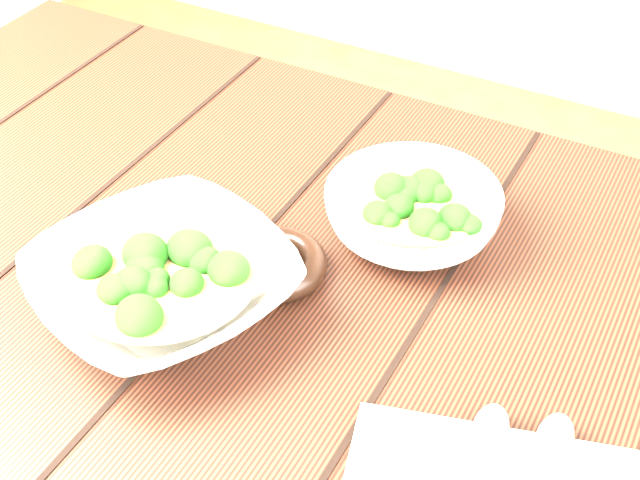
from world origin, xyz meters
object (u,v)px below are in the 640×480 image
at_px(soup_bowl_front, 163,282).
at_px(soup_bowl_back, 412,212).
at_px(table, 249,361).
at_px(trivet, 275,264).

height_order(soup_bowl_front, soup_bowl_back, soup_bowl_front).
distance_m(table, trivet, 0.14).
distance_m(table, soup_bowl_back, 0.24).
xyz_separation_m(soup_bowl_front, trivet, (0.07, 0.09, -0.02)).
xyz_separation_m(soup_bowl_front, soup_bowl_back, (0.17, 0.21, -0.00)).
height_order(table, soup_bowl_front, soup_bowl_front).
distance_m(soup_bowl_front, soup_bowl_back, 0.27).
relative_size(table, trivet, 11.39).
xyz_separation_m(table, trivet, (0.02, 0.03, 0.13)).
bearing_deg(soup_bowl_front, soup_bowl_back, 51.52).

